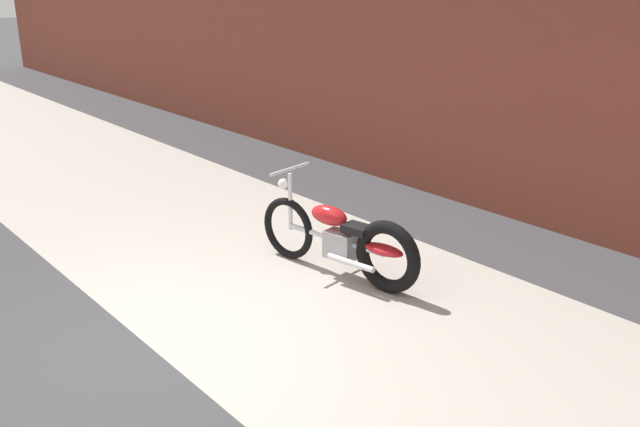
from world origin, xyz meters
TOP-DOWN VIEW (x-y plane):
  - ground_plane at (0.00, 0.00)m, footprint 80.00×80.00m
  - sidewalk_slab at (0.00, 1.75)m, footprint 36.00×3.50m
  - brick_building_wall at (0.00, 5.20)m, footprint 36.00×0.50m
  - motorcycle_red at (-0.03, 2.18)m, footprint 1.99×0.63m

SIDE VIEW (x-z plane):
  - ground_plane at x=0.00m, z-range 0.00..0.00m
  - sidewalk_slab at x=0.00m, z-range 0.00..0.01m
  - motorcycle_red at x=-0.03m, z-range -0.12..0.91m
  - brick_building_wall at x=0.00m, z-range 0.00..5.17m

